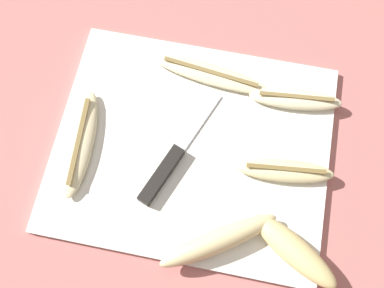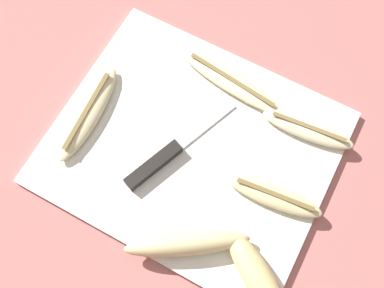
% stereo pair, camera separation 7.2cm
% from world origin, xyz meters
% --- Properties ---
extents(ground_plane, '(4.00, 4.00, 0.00)m').
position_xyz_m(ground_plane, '(0.00, 0.00, 0.00)').
color(ground_plane, '#B76B66').
extents(cutting_board, '(0.44, 0.37, 0.01)m').
position_xyz_m(cutting_board, '(0.00, 0.00, 0.01)').
color(cutting_board, white).
rests_on(cutting_board, ground_plane).
extents(knife, '(0.10, 0.22, 0.02)m').
position_xyz_m(knife, '(-0.03, -0.04, 0.02)').
color(knife, black).
rests_on(knife, cutting_board).
extents(banana_cream_curved, '(0.06, 0.19, 0.02)m').
position_xyz_m(banana_cream_curved, '(-0.18, -0.03, 0.02)').
color(banana_cream_curved, beige).
rests_on(banana_cream_curved, cutting_board).
extents(banana_soft_right, '(0.16, 0.05, 0.02)m').
position_xyz_m(banana_soft_right, '(0.15, -0.02, 0.02)').
color(banana_soft_right, beige).
rests_on(banana_soft_right, cutting_board).
extents(banana_bright_far, '(0.16, 0.05, 0.02)m').
position_xyz_m(banana_bright_far, '(0.15, 0.11, 0.02)').
color(banana_bright_far, beige).
rests_on(banana_bright_far, cutting_board).
extents(banana_golden_short, '(0.15, 0.11, 0.04)m').
position_xyz_m(banana_golden_short, '(0.18, -0.14, 0.03)').
color(banana_golden_short, '#EDD689').
rests_on(banana_golden_short, cutting_board).
extents(banana_ripe_center, '(0.17, 0.13, 0.04)m').
position_xyz_m(banana_ripe_center, '(0.07, -0.14, 0.03)').
color(banana_ripe_center, beige).
rests_on(banana_ripe_center, cutting_board).
extents(banana_pale_long, '(0.21, 0.06, 0.02)m').
position_xyz_m(banana_pale_long, '(0.01, 0.13, 0.02)').
color(banana_pale_long, beige).
rests_on(banana_pale_long, cutting_board).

